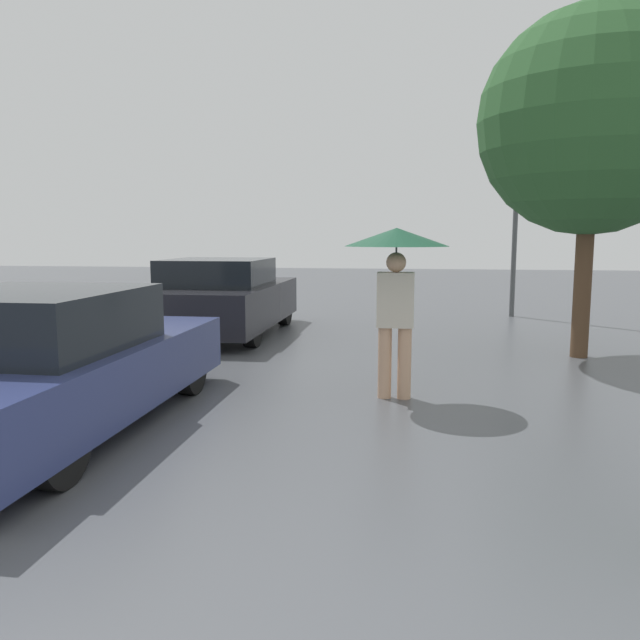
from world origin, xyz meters
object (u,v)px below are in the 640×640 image
object	(u,v)px
tree	(592,123)
parked_car_nearest	(44,364)
pedestrian	(396,261)
street_lamp	(519,141)
parked_car_farthest	(221,298)

from	to	relation	value
tree	parked_car_nearest	bearing A→B (deg)	-143.46
pedestrian	parked_car_nearest	xyz separation A→B (m)	(-3.02, -1.46, -0.86)
tree	pedestrian	bearing A→B (deg)	-133.57
tree	street_lamp	xyz separation A→B (m)	(-0.24, 4.45, 0.42)
parked_car_farthest	tree	size ratio (longest dim) A/B	0.83
parked_car_nearest	tree	xyz separation A→B (m)	(5.52, 4.09, 2.61)
parked_car_farthest	pedestrian	bearing A→B (deg)	-51.64
parked_car_nearest	street_lamp	world-z (taller)	street_lamp
tree	street_lamp	bearing A→B (deg)	93.11
pedestrian	street_lamp	xyz separation A→B (m)	(2.26, 7.08, 2.17)
pedestrian	tree	distance (m)	4.03
parked_car_farthest	street_lamp	xyz separation A→B (m)	(5.33, 3.19, 2.98)
parked_car_farthest	tree	world-z (taller)	tree
street_lamp	pedestrian	bearing A→B (deg)	-107.70
tree	street_lamp	world-z (taller)	street_lamp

